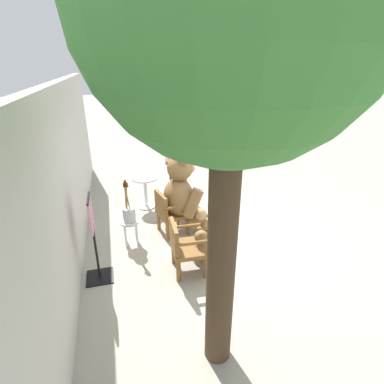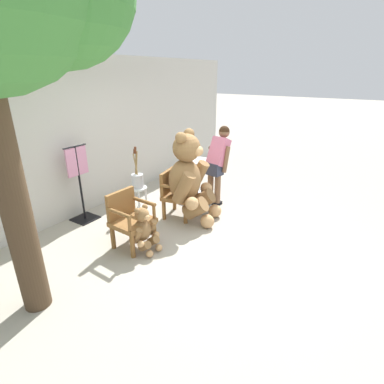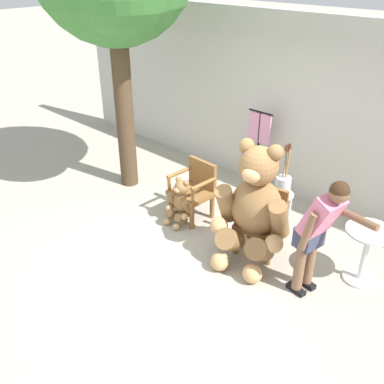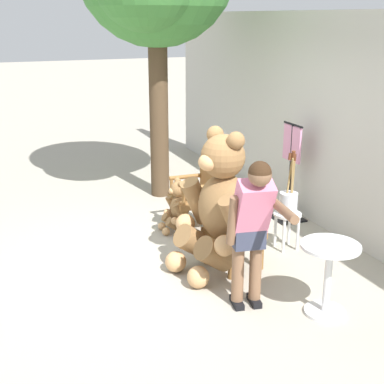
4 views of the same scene
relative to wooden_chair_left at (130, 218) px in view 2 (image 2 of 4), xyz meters
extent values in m
plane|color=#A8A091|center=(0.61, -0.74, -0.46)|extent=(60.00, 60.00, 0.00)
cube|color=beige|center=(0.61, 1.66, 0.94)|extent=(10.00, 0.16, 2.80)
cube|color=brown|center=(0.00, -0.06, -0.06)|extent=(0.59, 0.55, 0.07)
cylinder|color=brown|center=(-0.24, -0.26, -0.28)|extent=(0.07, 0.07, 0.37)
cylinder|color=brown|center=(0.22, -0.28, -0.28)|extent=(0.07, 0.07, 0.37)
cylinder|color=brown|center=(-0.22, 0.16, -0.28)|extent=(0.07, 0.07, 0.37)
cylinder|color=brown|center=(0.24, 0.14, -0.28)|extent=(0.07, 0.07, 0.37)
cube|color=brown|center=(0.01, 0.17, 0.19)|extent=(0.52, 0.09, 0.42)
cylinder|color=brown|center=(-0.25, -0.05, 0.20)|extent=(0.08, 0.48, 0.06)
cylinder|color=brown|center=(-0.26, -0.26, 0.09)|extent=(0.05, 0.05, 0.22)
cylinder|color=brown|center=(0.25, -0.07, 0.20)|extent=(0.08, 0.48, 0.06)
cylinder|color=brown|center=(0.24, -0.28, 0.09)|extent=(0.05, 0.05, 0.22)
cube|color=brown|center=(1.22, -0.06, -0.06)|extent=(0.65, 0.62, 0.07)
cylinder|color=brown|center=(1.04, -0.31, -0.28)|extent=(0.07, 0.07, 0.37)
cylinder|color=brown|center=(1.49, -0.22, -0.28)|extent=(0.07, 0.07, 0.37)
cylinder|color=brown|center=(0.95, 0.10, -0.28)|extent=(0.07, 0.07, 0.37)
cylinder|color=brown|center=(1.41, 0.19, -0.28)|extent=(0.07, 0.07, 0.37)
cube|color=brown|center=(1.18, 0.16, 0.19)|extent=(0.52, 0.16, 0.42)
cylinder|color=brown|center=(0.98, -0.11, 0.20)|extent=(0.15, 0.48, 0.06)
cylinder|color=brown|center=(1.02, -0.32, 0.09)|extent=(0.05, 0.05, 0.22)
cylinder|color=brown|center=(1.47, -0.01, 0.20)|extent=(0.15, 0.48, 0.06)
cylinder|color=brown|center=(1.51, -0.22, 0.09)|extent=(0.05, 0.05, 0.22)
ellipsoid|color=olive|center=(1.22, -0.18, 0.27)|extent=(0.75, 0.67, 0.76)
sphere|color=olive|center=(1.23, -0.22, 0.85)|extent=(0.48, 0.48, 0.48)
ellipsoid|color=tan|center=(1.27, -0.42, 0.81)|extent=(0.26, 0.22, 0.18)
sphere|color=black|center=(1.27, -0.42, 0.83)|extent=(0.07, 0.07, 0.07)
sphere|color=olive|center=(1.05, -0.23, 1.05)|extent=(0.19, 0.19, 0.19)
sphere|color=olive|center=(1.40, -0.16, 1.05)|extent=(0.19, 0.19, 0.19)
cylinder|color=olive|center=(0.90, -0.38, 0.27)|extent=(0.29, 0.45, 0.57)
sphere|color=tan|center=(0.91, -0.53, 0.02)|extent=(0.22, 0.22, 0.22)
cylinder|color=olive|center=(1.59, -0.23, 0.27)|extent=(0.29, 0.45, 0.57)
sphere|color=tan|center=(1.64, -0.38, 0.02)|extent=(0.22, 0.22, 0.22)
cylinder|color=olive|center=(1.08, -0.49, -0.14)|extent=(0.37, 0.51, 0.44)
sphere|color=tan|center=(1.11, -0.72, -0.34)|extent=(0.24, 0.24, 0.24)
cylinder|color=olive|center=(1.48, -0.41, -0.14)|extent=(0.37, 0.51, 0.44)
sphere|color=tan|center=(1.54, -0.63, -0.34)|extent=(0.24, 0.24, 0.24)
ellipsoid|color=olive|center=(0.00, -0.24, -0.14)|extent=(0.30, 0.26, 0.34)
sphere|color=olive|center=(0.00, -0.26, 0.12)|extent=(0.21, 0.21, 0.21)
ellipsoid|color=tan|center=(-0.01, -0.35, 0.11)|extent=(0.10, 0.08, 0.08)
sphere|color=black|center=(-0.01, -0.35, 0.11)|extent=(0.03, 0.03, 0.03)
sphere|color=olive|center=(-0.08, -0.24, 0.21)|extent=(0.08, 0.08, 0.08)
sphere|color=olive|center=(0.08, -0.25, 0.21)|extent=(0.08, 0.08, 0.08)
cylinder|color=olive|center=(-0.16, -0.29, -0.14)|extent=(0.10, 0.19, 0.25)
sphere|color=tan|center=(-0.17, -0.36, -0.25)|extent=(0.10, 0.10, 0.10)
cylinder|color=olive|center=(0.15, -0.31, -0.14)|extent=(0.10, 0.19, 0.25)
sphere|color=tan|center=(0.16, -0.37, -0.25)|extent=(0.10, 0.10, 0.10)
cylinder|color=olive|center=(-0.10, -0.36, -0.32)|extent=(0.13, 0.21, 0.20)
sphere|color=tan|center=(-0.11, -0.46, -0.41)|extent=(0.11, 0.11, 0.11)
cylinder|color=olive|center=(0.08, -0.37, -0.32)|extent=(0.13, 0.21, 0.20)
sphere|color=tan|center=(0.08, -0.47, -0.41)|extent=(0.11, 0.11, 0.11)
cube|color=black|center=(2.02, -0.42, -0.43)|extent=(0.25, 0.13, 0.06)
cylinder|color=brown|center=(2.02, -0.42, 0.01)|extent=(0.12, 0.12, 0.82)
cube|color=black|center=(2.05, -0.24, -0.43)|extent=(0.25, 0.13, 0.06)
cylinder|color=brown|center=(2.05, -0.24, 0.01)|extent=(0.12, 0.12, 0.82)
cube|color=#33384C|center=(2.04, -0.33, 0.29)|extent=(0.27, 0.33, 0.24)
cube|color=pink|center=(2.15, -0.35, 0.61)|extent=(0.45, 0.39, 0.57)
sphere|color=brown|center=(2.30, -0.38, 0.96)|extent=(0.21, 0.21, 0.21)
sphere|color=#382314|center=(2.30, -0.38, 0.98)|extent=(0.21, 0.21, 0.21)
cylinder|color=brown|center=(2.42, -0.21, 0.66)|extent=(0.57, 0.18, 0.10)
cylinder|color=brown|center=(2.11, -0.54, 0.49)|extent=(0.20, 0.12, 0.51)
cylinder|color=silver|center=(1.03, 0.76, -0.02)|extent=(0.34, 0.34, 0.03)
cylinder|color=silver|center=(1.12, 0.86, -0.25)|extent=(0.04, 0.04, 0.43)
cylinder|color=silver|center=(0.93, 0.86, -0.25)|extent=(0.04, 0.04, 0.43)
cylinder|color=silver|center=(1.12, 0.66, -0.25)|extent=(0.04, 0.04, 0.43)
cylinder|color=silver|center=(0.93, 0.66, -0.25)|extent=(0.04, 0.04, 0.43)
cylinder|color=silver|center=(1.03, 0.76, 0.13)|extent=(0.22, 0.22, 0.26)
cylinder|color=#997A47|center=(1.04, 0.80, 0.37)|extent=(0.08, 0.05, 0.58)
cylinder|color=#592D19|center=(1.04, 0.80, 0.69)|extent=(0.05, 0.05, 0.09)
cylinder|color=#997A47|center=(1.01, 0.76, 0.37)|extent=(0.05, 0.10, 0.59)
cylinder|color=#592D19|center=(1.01, 0.76, 0.70)|extent=(0.05, 0.05, 0.09)
cylinder|color=#997A47|center=(1.05, 0.78, 0.39)|extent=(0.07, 0.06, 0.62)
cylinder|color=#592D19|center=(1.05, 0.78, 0.74)|extent=(0.05, 0.05, 0.09)
cylinder|color=silver|center=(2.48, 0.30, 0.24)|extent=(0.56, 0.56, 0.03)
cylinder|color=silver|center=(2.48, 0.30, -0.12)|extent=(0.07, 0.07, 0.69)
cylinder|color=silver|center=(2.48, 0.30, -0.45)|extent=(0.40, 0.40, 0.03)
cylinder|color=#473523|center=(-1.54, 0.01, 0.94)|extent=(0.29, 0.29, 2.80)
cube|color=black|center=(0.18, 1.32, -0.45)|extent=(0.40, 0.40, 0.02)
cylinder|color=black|center=(0.18, 1.32, 0.21)|extent=(0.04, 0.04, 1.35)
cylinder|color=black|center=(0.18, 1.32, 0.89)|extent=(0.44, 0.03, 0.03)
cube|color=pink|center=(0.18, 1.32, 0.63)|extent=(0.40, 0.03, 0.48)
camera|label=1|loc=(-3.80, 0.93, 2.59)|focal=28.00mm
camera|label=2|loc=(-2.88, -2.96, 2.05)|focal=28.00mm
camera|label=3|loc=(3.75, -4.06, 3.01)|focal=40.00mm
camera|label=4|loc=(6.18, -2.61, 2.27)|focal=50.00mm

